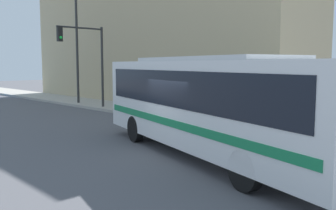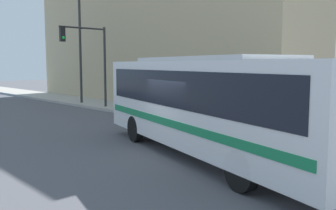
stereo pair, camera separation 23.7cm
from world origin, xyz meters
name	(u,v)px [view 1 (the left image)]	position (x,y,z in m)	size (l,w,h in m)	color
ground_plane	(182,154)	(0.00, 0.00, 0.00)	(120.00, 120.00, 0.00)	#515156
sidewalk	(62,99)	(6.16, 20.00, 0.09)	(3.33, 70.00, 0.17)	#A8A399
building_facade	(151,32)	(10.83, 14.00, 5.50)	(6.00, 25.99, 10.99)	tan
city_bus	(210,100)	(0.34, -0.92, 1.87)	(5.32, 11.37, 3.24)	white
fire_hydrant	(169,110)	(5.10, 5.93, 0.54)	(0.27, 0.37, 0.74)	#999999
traffic_light_pole	(87,52)	(4.12, 12.51, 3.78)	(3.28, 0.35, 5.25)	#2D2D2D
parking_meter	(117,95)	(5.10, 10.75, 1.08)	(0.14, 0.14, 1.34)	#2D2D2D
street_lamp	(73,37)	(5.04, 15.87, 4.94)	(2.58, 0.28, 8.13)	#2D2D2D
pedestrian_near_corner	(151,96)	(6.49, 9.07, 1.01)	(0.34, 0.34, 1.65)	#23283D
pedestrian_mid_block	(122,92)	(6.95, 12.72, 1.05)	(0.34, 0.34, 1.73)	slate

